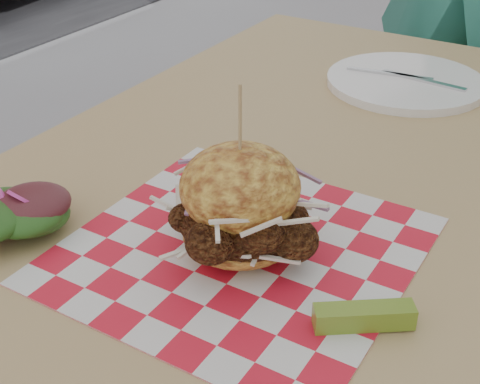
{
  "coord_description": "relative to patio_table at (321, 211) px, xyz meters",
  "views": [
    {
      "loc": [
        0.28,
        -1.09,
        1.18
      ],
      "look_at": [
        -0.03,
        -0.57,
        0.82
      ],
      "focal_mm": 50.0,
      "sensor_mm": 36.0,
      "label": 1
    }
  ],
  "objects": [
    {
      "name": "patio_table",
      "position": [
        0.0,
        0.0,
        0.0
      ],
      "size": [
        0.8,
        1.2,
        0.75
      ],
      "color": "tan",
      "rests_on": "ground"
    },
    {
      "name": "pickle_spear",
      "position": [
        0.17,
        -0.28,
        0.09
      ],
      "size": [
        0.09,
        0.07,
        0.02
      ],
      "primitive_type": "cube",
      "rotation": [
        0.0,
        0.0,
        0.62
      ],
      "color": "olive",
      "rests_on": "paper_liner"
    },
    {
      "name": "side_salad",
      "position": [
        -0.24,
        -0.34,
        0.09
      ],
      "size": [
        0.14,
        0.14,
        0.05
      ],
      "color": "#3F1419",
      "rests_on": "patio_table"
    },
    {
      "name": "paper_liner",
      "position": [
        0.01,
        -0.23,
        0.08
      ],
      "size": [
        0.36,
        0.36,
        0.0
      ],
      "primitive_type": "cube",
      "color": "red",
      "rests_on": "patio_table"
    },
    {
      "name": "sandwich",
      "position": [
        0.01,
        -0.23,
        0.13
      ],
      "size": [
        0.17,
        0.17,
        0.19
      ],
      "color": "gold",
      "rests_on": "paper_liner"
    },
    {
      "name": "place_setting",
      "position": [
        0.0,
        0.33,
        0.09
      ],
      "size": [
        0.27,
        0.27,
        0.02
      ],
      "color": "white",
      "rests_on": "patio_table"
    },
    {
      "name": "patio_chair",
      "position": [
        -0.01,
        1.04,
        -0.12
      ],
      "size": [
        0.47,
        0.48,
        0.95
      ],
      "rotation": [
        0.0,
        0.0,
        0.14
      ],
      "color": "tan",
      "rests_on": "ground"
    }
  ]
}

